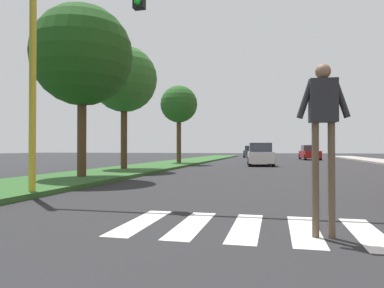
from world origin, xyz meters
The scene contains 11 objects.
ground_plane centered at (0.00, 30.00, 0.00)m, with size 140.00×140.00×0.00m, color #262628.
crosswalk centered at (0.00, 7.52, 0.00)m, with size 5.85×2.20×0.01m.
median_strip centered at (-8.38, 28.00, 0.07)m, with size 4.01×64.00×0.15m, color #2D5B28.
tree_mid centered at (-8.05, 14.70, 5.03)m, with size 4.07×4.07×6.94m.
tree_far centered at (-8.73, 20.35, 5.16)m, with size 3.71×3.71×6.90m.
tree_distant centered at (-7.89, 28.96, 4.75)m, with size 2.93×2.93×6.12m.
traffic_light_gantry centered at (-3.64, 9.87, 4.40)m, with size 10.05×0.30×6.00m.
pedestrian_performer centered at (0.23, 7.10, 1.66)m, with size 0.75×0.27×2.49m.
sedan_midblock centered at (-1.54, 28.68, 0.78)m, with size 2.20×4.48×1.68m.
sedan_distant centered at (3.33, 43.88, 0.77)m, with size 2.16×4.73×1.65m.
sedan_far_horizon centered at (-3.70, 52.92, 0.77)m, with size 2.10×4.38×1.66m.
Camera 1 is at (-0.44, 1.71, 1.27)m, focal length 33.37 mm.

